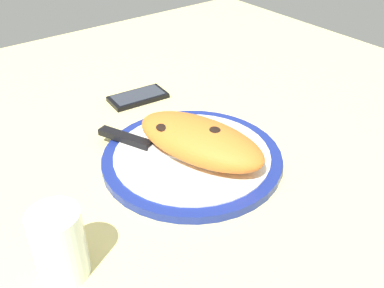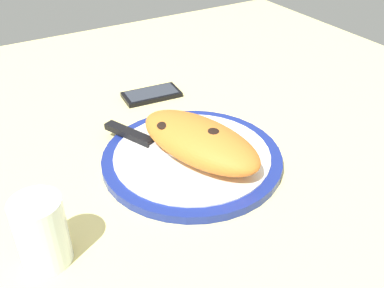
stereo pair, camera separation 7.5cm
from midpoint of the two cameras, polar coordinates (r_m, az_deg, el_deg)
name	(u,v)px [view 1 (the left image)]	position (r cm, az deg, el deg)	size (l,w,h in cm)	color
ground_plane	(192,169)	(78.09, -2.75, -3.32)	(150.00, 150.00, 3.00)	#E5D684
plate	(192,158)	(76.68, -2.80, -1.91)	(31.54, 31.54, 1.80)	navy
calzone	(200,140)	(73.90, -1.90, 0.41)	(26.44, 17.52, 6.23)	orange
fork	(211,133)	(81.23, -0.09, 1.36)	(15.67, 2.30, 0.40)	silver
knife	(139,143)	(79.11, -9.70, 0.09)	(23.00, 11.24, 1.20)	silver
smartphone	(138,97)	(97.99, -9.26, 6.01)	(7.40, 13.07, 1.16)	black
water_glass	(60,248)	(59.59, -20.41, -12.81)	(6.61, 6.61, 10.09)	silver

